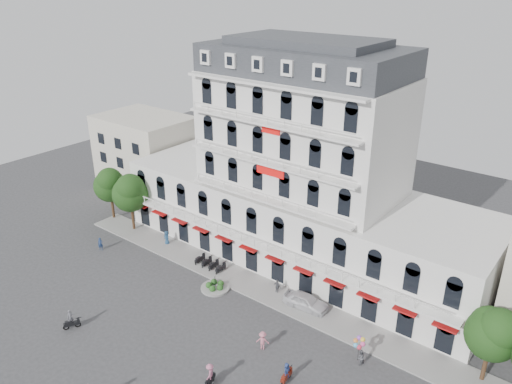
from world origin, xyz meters
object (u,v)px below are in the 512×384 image
object	(u,v)px
rider_west	(71,320)
rider_center	(210,374)
parked_car	(306,301)
rider_east	(287,373)
balloon_vendor	(360,351)

from	to	relation	value
rider_west	rider_center	distance (m)	15.94
parked_car	rider_west	xyz separation A→B (m)	(-16.23, -16.80, 0.14)
parked_car	rider_east	bearing A→B (deg)	-161.71
rider_west	balloon_vendor	world-z (taller)	balloon_vendor
parked_car	rider_center	size ratio (longest dim) A/B	2.14
balloon_vendor	rider_east	bearing A→B (deg)	-123.08
rider_east	parked_car	bearing A→B (deg)	18.10
rider_west	rider_east	world-z (taller)	rider_west
parked_car	rider_west	size ratio (longest dim) A/B	2.24
rider_west	rider_center	world-z (taller)	rider_center
parked_car	rider_west	distance (m)	23.36
rider_west	balloon_vendor	size ratio (longest dim) A/B	0.87
rider_east	rider_center	bearing A→B (deg)	125.97
rider_west	balloon_vendor	bearing A→B (deg)	-32.47
rider_center	balloon_vendor	size ratio (longest dim) A/B	0.91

